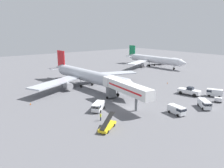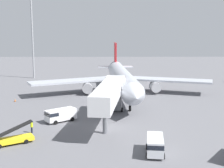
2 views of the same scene
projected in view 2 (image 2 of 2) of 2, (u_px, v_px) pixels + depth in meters
The scene contains 9 objects.
ground_plane at pixel (108, 128), 47.44m from camera, with size 300.00×300.00×0.00m, color slate.
airplane_at_gate at pixel (122, 78), 73.17m from camera, with size 45.40×49.34×12.02m.
jet_bridge at pixel (110, 93), 49.66m from camera, with size 5.94×20.59×6.68m.
belt_loader_truck at pixel (11, 139), 40.21m from camera, with size 5.91×4.48×2.90m.
service_van_near_left at pixel (155, 145), 36.76m from camera, with size 2.68×4.83×2.12m.
service_van_outer_left at pixel (60, 115), 50.59m from camera, with size 5.33×4.79×2.09m.
ground_crew_worker_foreground at pixel (32, 126), 44.80m from camera, with size 0.47×0.47×1.86m.
safety_cone_bravo at pixel (15, 100), 65.79m from camera, with size 0.38×0.38×0.58m.
apron_light_mast at pixel (32, 19), 97.86m from camera, with size 2.40×2.40×28.41m.
Camera 2 is at (0.03, -45.67, 14.57)m, focal length 48.28 mm.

